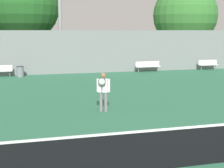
# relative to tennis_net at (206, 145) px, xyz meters

# --- Properties ---
(ground_plane) EXTENTS (100.00, 100.00, 0.00)m
(ground_plane) POSITION_rel_tennis_net_xyz_m (0.00, 0.00, -0.53)
(ground_plane) COLOR #2D6B4C
(tennis_net) EXTENTS (10.64, 0.09, 1.05)m
(tennis_net) POSITION_rel_tennis_net_xyz_m (0.00, 0.00, 0.00)
(tennis_net) COLOR black
(tennis_net) RESTS_ON ground_plane
(tennis_player) EXTENTS (0.54, 0.50, 1.66)m
(tennis_player) POSITION_rel_tennis_net_xyz_m (-1.36, 5.81, 0.42)
(tennis_player) COLOR slate
(tennis_player) RESTS_ON ground_plane
(bench_courtside_far) EXTENTS (1.73, 0.40, 0.87)m
(bench_courtside_far) POSITION_rel_tennis_net_xyz_m (10.49, 17.24, 0.01)
(bench_courtside_far) COLOR white
(bench_courtside_far) RESTS_ON ground_plane
(bench_adjacent_court) EXTENTS (2.07, 0.40, 0.87)m
(bench_adjacent_court) POSITION_rel_tennis_net_xyz_m (4.95, 17.24, 0.01)
(bench_adjacent_court) COLOR white
(bench_adjacent_court) RESTS_ON ground_plane
(light_pole_center_back) EXTENTS (0.90, 0.60, 8.84)m
(light_pole_center_back) POSITION_rel_tennis_net_xyz_m (-1.96, 18.71, 4.61)
(light_pole_center_back) COLOR #939399
(light_pole_center_back) RESTS_ON ground_plane
(trash_bin) EXTENTS (0.53, 0.53, 0.79)m
(trash_bin) POSITION_rel_tennis_net_xyz_m (-5.12, 16.96, -0.13)
(trash_bin) COLOR gray
(trash_bin) RESTS_ON ground_plane
(back_fence) EXTENTS (34.74, 0.06, 3.39)m
(back_fence) POSITION_rel_tennis_net_xyz_m (0.00, 17.89, 1.16)
(back_fence) COLOR gray
(back_fence) RESTS_ON ground_plane
(tree_green_tall) EXTENTS (6.52, 6.52, 8.16)m
(tree_green_tall) POSITION_rel_tennis_net_xyz_m (11.11, 23.09, 4.37)
(tree_green_tall) COLOR brown
(tree_green_tall) RESTS_ON ground_plane
(tree_green_broad) EXTENTS (6.08, 6.08, 8.52)m
(tree_green_broad) POSITION_rel_tennis_net_xyz_m (-4.70, 22.37, 4.94)
(tree_green_broad) COLOR brown
(tree_green_broad) RESTS_ON ground_plane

